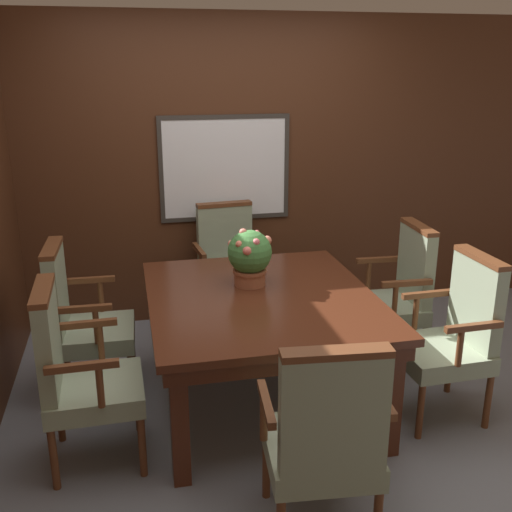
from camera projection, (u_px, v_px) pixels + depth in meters
The scene contains 10 objects.
ground_plane at pixel (275, 416), 3.68m from camera, with size 14.00×14.00×0.00m, color gray.
wall_back at pixel (226, 172), 4.85m from camera, with size 7.20×0.08×2.45m.
dining_table at pixel (261, 309), 3.65m from camera, with size 1.35×1.55×0.73m.
chair_left_near at pixel (77, 372), 3.12m from camera, with size 0.51×0.54×1.01m.
chair_left_far at pixel (80, 317), 3.79m from camera, with size 0.51×0.55×1.01m.
chair_head_far at pixel (229, 264), 4.78m from camera, with size 0.57×0.55×1.01m.
chair_right_near at pixel (454, 333), 3.57m from camera, with size 0.51×0.54×1.01m.
chair_head_near at pixel (325, 437), 2.57m from camera, with size 0.57×0.54×1.01m.
chair_right_far at pixel (397, 291), 4.22m from camera, with size 0.52×0.55×1.01m.
potted_plant at pixel (250, 256), 3.73m from camera, with size 0.28×0.30×0.36m.
Camera 1 is at (-0.80, -3.10, 2.07)m, focal length 42.00 mm.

